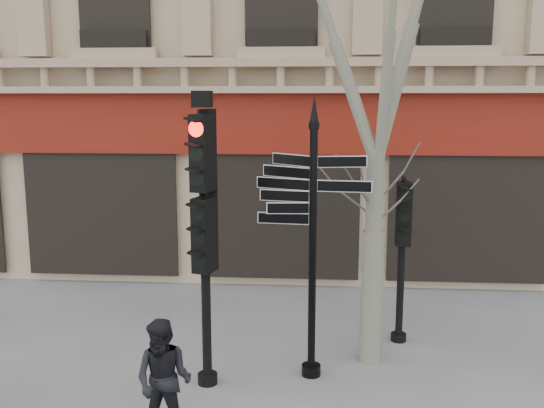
{
  "coord_description": "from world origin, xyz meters",
  "views": [
    {
      "loc": [
        0.75,
        -8.03,
        4.13
      ],
      "look_at": [
        0.12,
        0.6,
        2.61
      ],
      "focal_mm": 40.0,
      "sensor_mm": 36.0,
      "label": 1
    }
  ],
  "objects_px": {
    "traffic_signal_secondary": "(402,231)",
    "pedestrian_b": "(164,381)",
    "traffic_signal_main": "(204,204)",
    "fingerpost": "(313,192)"
  },
  "relations": [
    {
      "from": "traffic_signal_secondary",
      "to": "pedestrian_b",
      "type": "relative_size",
      "value": 1.82
    },
    {
      "from": "traffic_signal_main",
      "to": "pedestrian_b",
      "type": "xyz_separation_m",
      "value": [
        -0.26,
        -1.48,
        -1.91
      ]
    },
    {
      "from": "traffic_signal_main",
      "to": "traffic_signal_secondary",
      "type": "distance_m",
      "value": 3.58
    },
    {
      "from": "traffic_signal_main",
      "to": "pedestrian_b",
      "type": "relative_size",
      "value": 2.78
    },
    {
      "from": "fingerpost",
      "to": "pedestrian_b",
      "type": "height_order",
      "value": "fingerpost"
    },
    {
      "from": "traffic_signal_main",
      "to": "pedestrian_b",
      "type": "height_order",
      "value": "traffic_signal_main"
    },
    {
      "from": "fingerpost",
      "to": "traffic_signal_secondary",
      "type": "bearing_deg",
      "value": 59.65
    },
    {
      "from": "traffic_signal_main",
      "to": "pedestrian_b",
      "type": "bearing_deg",
      "value": -82.12
    },
    {
      "from": "fingerpost",
      "to": "traffic_signal_main",
      "type": "distance_m",
      "value": 1.57
    },
    {
      "from": "fingerpost",
      "to": "pedestrian_b",
      "type": "xyz_separation_m",
      "value": [
        -1.77,
        -1.86,
        -2.04
      ]
    }
  ]
}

